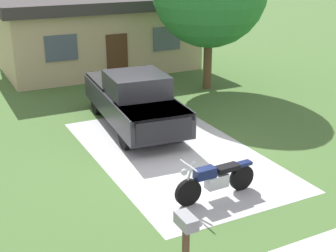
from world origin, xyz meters
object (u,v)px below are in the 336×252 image
(mailbox, at_px, (186,230))
(motorcycle, at_px, (215,180))
(neighbor_house, at_px, (98,33))
(pickup_truck, at_px, (133,98))

(mailbox, bearing_deg, motorcycle, 47.32)
(motorcycle, bearing_deg, mailbox, -132.68)
(motorcycle, bearing_deg, neighbor_house, 82.03)
(mailbox, distance_m, neighbor_house, 16.56)
(motorcycle, distance_m, neighbor_house, 14.04)
(pickup_truck, height_order, neighbor_house, neighbor_house)
(motorcycle, relative_size, pickup_truck, 0.38)
(motorcycle, height_order, neighbor_house, neighbor_house)
(pickup_truck, relative_size, neighbor_house, 0.60)
(pickup_truck, distance_m, mailbox, 8.04)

